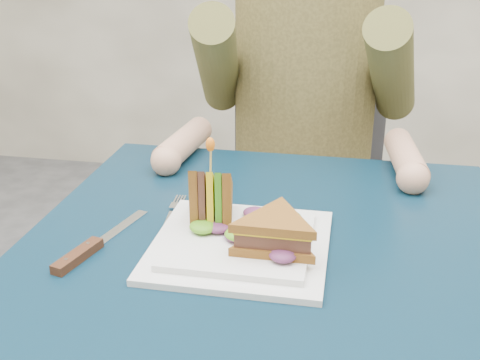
% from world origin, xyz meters
% --- Properties ---
extents(table, '(0.75, 0.75, 0.73)m').
position_xyz_m(table, '(0.00, 0.00, 0.65)').
color(table, black).
rests_on(table, ground).
extents(chair, '(0.42, 0.40, 0.93)m').
position_xyz_m(chair, '(0.00, 0.71, 0.54)').
color(chair, '#47474C').
rests_on(chair, ground).
extents(diner, '(0.54, 0.59, 0.74)m').
position_xyz_m(diner, '(-0.00, 0.60, 0.91)').
color(diner, brown).
rests_on(diner, chair).
extents(plate, '(0.26, 0.26, 0.02)m').
position_xyz_m(plate, '(-0.04, -0.04, 0.74)').
color(plate, white).
rests_on(plate, table).
extents(sandwich_flat, '(0.14, 0.14, 0.05)m').
position_xyz_m(sandwich_flat, '(0.02, -0.07, 0.78)').
color(sandwich_flat, brown).
rests_on(sandwich_flat, plate).
extents(sandwich_upright, '(0.09, 0.14, 0.14)m').
position_xyz_m(sandwich_upright, '(-0.09, 0.00, 0.78)').
color(sandwich_upright, brown).
rests_on(sandwich_upright, plate).
extents(fork, '(0.03, 0.18, 0.01)m').
position_xyz_m(fork, '(-0.16, 0.03, 0.73)').
color(fork, silver).
rests_on(fork, table).
extents(knife, '(0.07, 0.22, 0.02)m').
position_xyz_m(knife, '(-0.26, -0.10, 0.74)').
color(knife, silver).
rests_on(knife, table).
extents(toothpick, '(0.01, 0.01, 0.06)m').
position_xyz_m(toothpick, '(-0.09, 0.00, 0.85)').
color(toothpick, tan).
rests_on(toothpick, sandwich_upright).
extents(toothpick_frill, '(0.01, 0.01, 0.02)m').
position_xyz_m(toothpick_frill, '(-0.09, 0.00, 0.88)').
color(toothpick_frill, orange).
rests_on(toothpick_frill, sandwich_upright).
extents(lettuce_spill, '(0.15, 0.13, 0.02)m').
position_xyz_m(lettuce_spill, '(-0.03, -0.03, 0.76)').
color(lettuce_spill, '#337A14').
rests_on(lettuce_spill, plate).
extents(onion_ring, '(0.04, 0.04, 0.02)m').
position_xyz_m(onion_ring, '(-0.02, -0.04, 0.77)').
color(onion_ring, '#9E4C7A').
rests_on(onion_ring, plate).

